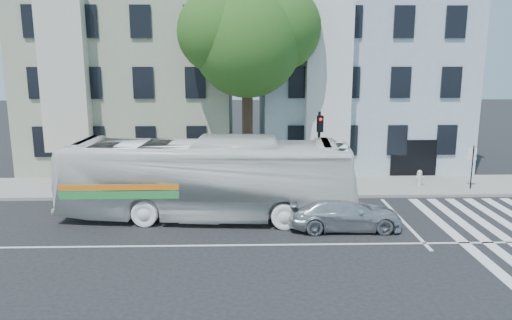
{
  "coord_description": "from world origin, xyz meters",
  "views": [
    {
      "loc": [
        -0.26,
        -17.35,
        6.91
      ],
      "look_at": [
        0.32,
        3.85,
        2.4
      ],
      "focal_mm": 35.0,
      "sensor_mm": 36.0,
      "label": 1
    }
  ],
  "objects_px": {
    "bus": "(207,178)",
    "fire_hydrant": "(419,178)",
    "sedan": "(344,213)",
    "traffic_signal": "(319,140)"
  },
  "relations": [
    {
      "from": "bus",
      "to": "fire_hydrant",
      "type": "height_order",
      "value": "bus"
    },
    {
      "from": "sedan",
      "to": "bus",
      "type": "bearing_deg",
      "value": 74.69
    },
    {
      "from": "bus",
      "to": "fire_hydrant",
      "type": "xyz_separation_m",
      "value": [
        10.76,
        4.5,
        -1.16
      ]
    },
    {
      "from": "bus",
      "to": "traffic_signal",
      "type": "distance_m",
      "value": 6.85
    },
    {
      "from": "fire_hydrant",
      "to": "bus",
      "type": "bearing_deg",
      "value": -157.29
    },
    {
      "from": "sedan",
      "to": "traffic_signal",
      "type": "relative_size",
      "value": 1.12
    },
    {
      "from": "sedan",
      "to": "fire_hydrant",
      "type": "distance_m",
      "value": 7.97
    },
    {
      "from": "bus",
      "to": "sedan",
      "type": "xyz_separation_m",
      "value": [
        5.58,
        -1.55,
        -1.08
      ]
    },
    {
      "from": "traffic_signal",
      "to": "fire_hydrant",
      "type": "relative_size",
      "value": 4.89
    },
    {
      "from": "bus",
      "to": "traffic_signal",
      "type": "bearing_deg",
      "value": -47.48
    }
  ]
}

